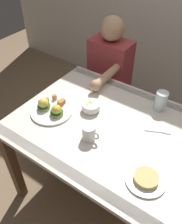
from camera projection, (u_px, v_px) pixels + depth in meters
name	position (u px, v px, depth m)	size (l,w,h in m)	color
ground_plane	(107.00, 191.00, 1.93)	(6.00, 6.00, 0.00)	#7F664C
dining_table	(111.00, 139.00, 1.51)	(1.20, 0.90, 0.74)	silver
eggs_benedict_plate	(51.00, 109.00, 1.53)	(0.27, 0.27, 0.09)	white
fruit_bowl	(91.00, 106.00, 1.54)	(0.12, 0.12, 0.06)	white
coffee_mug	(89.00, 132.00, 1.34)	(0.11, 0.08, 0.09)	white
fork	(160.00, 132.00, 1.41)	(0.15, 0.08, 0.00)	silver
water_glass_near	(161.00, 102.00, 1.53)	(0.08, 0.08, 0.13)	silver
side_plate	(146.00, 179.00, 1.15)	(0.20, 0.20, 0.04)	white
diner_person	(108.00, 75.00, 2.04)	(0.34, 0.54, 1.14)	#33333D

